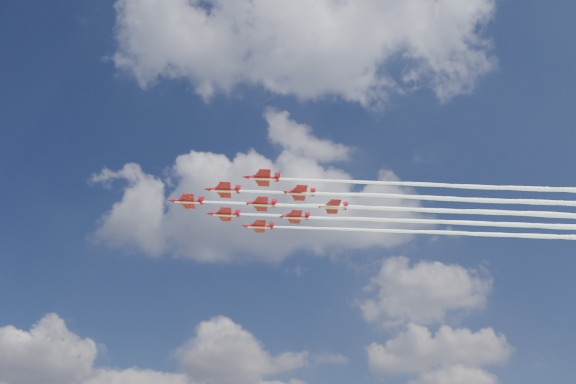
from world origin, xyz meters
name	(u,v)px	position (x,y,z in m)	size (l,w,h in m)	color
jet_lead	(406,209)	(49.62, 13.46, 86.83)	(140.16, 30.98, 2.70)	red
jet_row2_port	(449,199)	(61.96, 7.98, 86.83)	(140.16, 30.98, 2.70)	red
jet_row2_starb	(433,222)	(59.10, 23.08, 86.83)	(140.16, 30.98, 2.70)	red
jet_row3_port	(495,187)	(74.31, 2.50, 86.83)	(140.16, 30.98, 2.70)	red
jet_row3_centre	(475,212)	(71.45, 17.60, 86.83)	(140.16, 30.98, 2.70)	red
jet_row3_starb	(459,233)	(68.59, 32.70, 86.83)	(140.16, 30.98, 2.70)	red
jet_row4_port	(520,201)	(83.80, 12.11, 86.83)	(140.16, 30.98, 2.70)	red
jet_row4_starb	(500,224)	(80.94, 27.22, 86.83)	(140.16, 30.98, 2.70)	red
jet_tail	(544,215)	(93.29, 21.73, 86.83)	(140.16, 30.98, 2.70)	red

